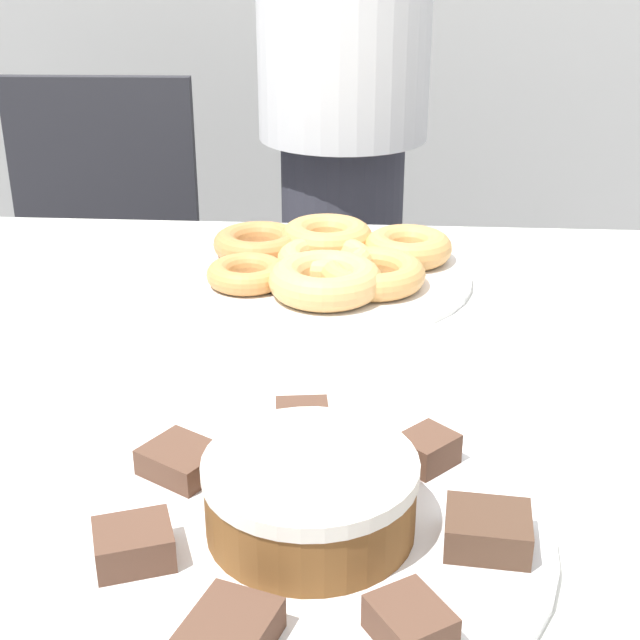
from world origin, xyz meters
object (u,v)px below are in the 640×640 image
(office_chair_left, at_px, (98,317))
(plate_cake, at_px, (311,533))
(plate_donuts, at_px, (325,276))
(frosted_cake, at_px, (310,495))
(person_standing, at_px, (343,103))

(office_chair_left, relative_size, plate_cake, 2.56)
(office_chair_left, height_order, plate_donuts, office_chair_left)
(plate_cake, xyz_separation_m, frosted_cake, (-0.00, 0.00, 0.03))
(plate_donuts, bearing_deg, office_chair_left, 129.69)
(plate_cake, relative_size, plate_donuts, 0.96)
(frosted_cake, bearing_deg, office_chair_left, 115.21)
(person_standing, distance_m, plate_cake, 1.12)
(frosted_cake, bearing_deg, plate_donuts, 92.40)
(person_standing, height_order, frosted_cake, person_standing)
(plate_cake, bearing_deg, person_standing, 91.37)
(frosted_cake, bearing_deg, plate_cake, -75.96)
(office_chair_left, distance_m, frosted_cake, 1.32)
(person_standing, distance_m, plate_donuts, 0.61)
(plate_cake, xyz_separation_m, plate_donuts, (-0.02, 0.52, 0.00))
(plate_donuts, distance_m, frosted_cake, 0.52)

